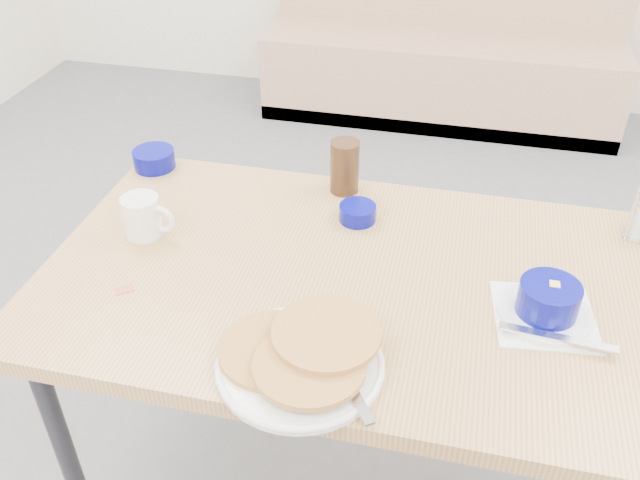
% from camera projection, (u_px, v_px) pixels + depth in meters
% --- Properties ---
extents(booth_bench, '(1.90, 0.56, 1.22)m').
position_uv_depth(booth_bench, '(443.00, 51.00, 3.70)').
color(booth_bench, tan).
rests_on(booth_bench, ground).
extents(dining_table, '(1.40, 0.80, 0.76)m').
position_uv_depth(dining_table, '(363.00, 299.00, 1.50)').
color(dining_table, tan).
rests_on(dining_table, ground).
extents(pancake_plate, '(0.32, 0.31, 0.06)m').
position_uv_depth(pancake_plate, '(302.00, 357.00, 1.24)').
color(pancake_plate, white).
rests_on(pancake_plate, dining_table).
extents(coffee_mug, '(0.13, 0.09, 0.10)m').
position_uv_depth(coffee_mug, '(144.00, 216.00, 1.56)').
color(coffee_mug, white).
rests_on(coffee_mug, dining_table).
extents(grits_setting, '(0.24, 0.22, 0.08)m').
position_uv_depth(grits_setting, '(547.00, 304.00, 1.34)').
color(grits_setting, white).
rests_on(grits_setting, dining_table).
extents(creamer_bowl, '(0.11, 0.11, 0.05)m').
position_uv_depth(creamer_bowl, '(154.00, 159.00, 1.83)').
color(creamer_bowl, '#050877').
rests_on(creamer_bowl, dining_table).
extents(butter_bowl, '(0.09, 0.09, 0.04)m').
position_uv_depth(butter_bowl, '(358.00, 213.00, 1.63)').
color(butter_bowl, '#050877').
rests_on(butter_bowl, dining_table).
extents(amber_tumbler, '(0.09, 0.09, 0.14)m').
position_uv_depth(amber_tumbler, '(345.00, 167.00, 1.71)').
color(amber_tumbler, '#362011').
rests_on(amber_tumbler, dining_table).
extents(sugar_wrapper, '(0.04, 0.04, 0.00)m').
position_uv_depth(sugar_wrapper, '(124.00, 290.00, 1.42)').
color(sugar_wrapper, '#CD5544').
rests_on(sugar_wrapper, dining_table).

